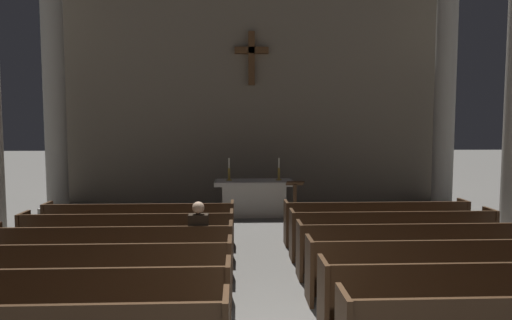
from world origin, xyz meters
The scene contains 18 objects.
pew_left_row_2 centered at (-2.51, 0.98, 0.48)m, with size 3.92×0.50×0.95m.
pew_left_row_3 centered at (-2.51, 2.00, 0.48)m, with size 3.92×0.50×0.95m.
pew_left_row_4 centered at (-2.51, 3.03, 0.48)m, with size 3.92×0.50×0.95m.
pew_left_row_5 centered at (-2.51, 4.05, 0.48)m, with size 3.92×0.50×0.95m.
pew_left_row_6 centered at (-2.51, 5.07, 0.48)m, with size 3.92×0.50×0.95m.
pew_right_row_2 centered at (2.51, 0.98, 0.48)m, with size 3.92×0.50×0.95m.
pew_right_row_3 centered at (2.51, 2.00, 0.48)m, with size 3.92×0.50×0.95m.
pew_right_row_4 centered at (2.51, 3.03, 0.48)m, with size 3.92×0.50×0.95m.
pew_right_row_5 centered at (2.51, 4.05, 0.48)m, with size 3.92×0.50×0.95m.
pew_right_row_6 centered at (2.51, 5.07, 0.48)m, with size 3.92×0.50×0.95m.
column_left_third centered at (-5.69, 8.77, 3.63)m, with size 0.90×0.90×7.44m.
column_right_third centered at (5.69, 8.77, 3.63)m, with size 0.90×0.90×7.44m.
altar centered at (0.00, 8.16, 0.53)m, with size 2.20×0.90×1.01m.
candlestick_left centered at (-0.70, 8.16, 1.21)m, with size 0.16×0.16×0.63m.
candlestick_right centered at (0.70, 8.16, 1.21)m, with size 0.16×0.16×0.63m.
apse_with_cross centered at (0.00, 10.52, 4.28)m, with size 12.33×0.45×8.55m.
lectern centered at (1.00, 6.96, 0.55)m, with size 0.44×0.36×1.15m.
lone_worshipper centered at (-1.10, 3.07, 0.69)m, with size 0.32×0.43×1.32m.
Camera 1 is at (-0.46, -4.17, 2.57)m, focal length 30.99 mm.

